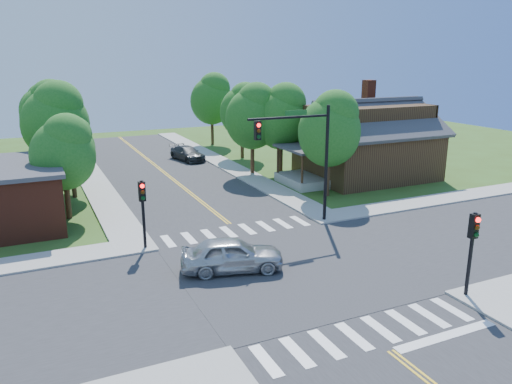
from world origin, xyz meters
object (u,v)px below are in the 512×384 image
signal_pole_nw (143,202)px  car_dgrey (187,154)px  signal_pole_se (473,239)px  car_silver (232,255)px  signal_mast_ne (303,147)px  house_ne (366,138)px

signal_pole_nw → car_dgrey: (9.10, 21.66, -1.98)m
signal_pole_se → car_dgrey: (-2.10, 32.86, -1.98)m
car_silver → signal_pole_se: bearing=-114.3°
signal_mast_ne → signal_pole_se: signal_mast_ne is taller
signal_mast_ne → house_ne: (11.19, 8.65, -1.52)m
car_silver → signal_pole_nw: bearing=50.4°
signal_pole_nw → car_silver: bearing=-55.0°
signal_pole_nw → car_silver: signal_pole_nw is taller
signal_pole_se → house_ne: bearing=64.4°
signal_pole_se → signal_pole_nw: (-11.20, 11.20, 0.00)m
car_dgrey → signal_pole_se: bearing=-98.7°
house_ne → car_silver: bearing=-143.2°
signal_pole_se → car_silver: bearing=140.2°
house_ne → car_dgrey: house_ne is taller
car_dgrey → car_silver: bearing=-115.2°
house_ne → car_silver: house_ne is taller
signal_mast_ne → car_silver: 8.78m
signal_mast_ne → car_silver: signal_mast_ne is taller
signal_pole_nw → signal_mast_ne: bearing=0.1°
signal_pole_se → car_dgrey: bearing=93.7°
signal_pole_nw → house_ne: bearing=22.7°
car_silver → car_dgrey: 26.82m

